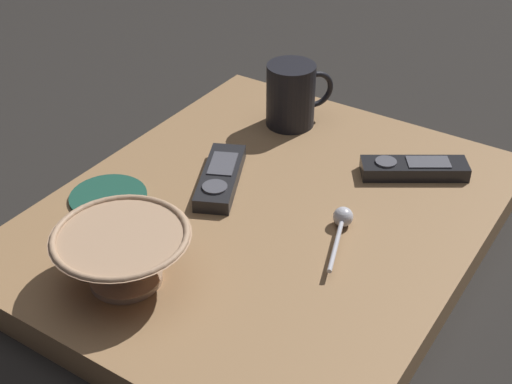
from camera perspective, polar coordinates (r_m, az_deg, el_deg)
ground_plane at (r=0.99m, az=0.83°, el=-3.32°), size 6.00×6.00×0.00m
table at (r=0.98m, az=0.84°, el=-2.33°), size 0.54×0.66×0.04m
cereal_bowl at (r=0.84m, az=-10.61°, el=-4.91°), size 0.16×0.16×0.07m
coffee_mug at (r=1.14m, az=2.90°, el=7.78°), size 0.09×0.10×0.10m
teaspoon at (r=0.92m, az=6.90°, el=-2.33°), size 0.05×0.12×0.03m
tv_remote_near at (r=1.01m, az=-2.86°, el=1.20°), size 0.11×0.16×0.02m
tv_remote_far at (r=1.05m, az=12.54°, el=1.86°), size 0.15×0.12×0.02m
drink_coaster at (r=1.00m, az=-11.76°, el=-0.36°), size 0.11×0.11×0.01m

